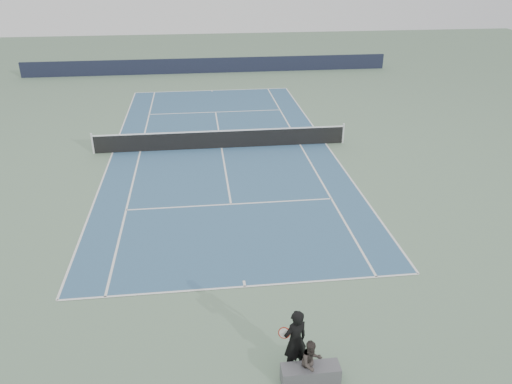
{
  "coord_description": "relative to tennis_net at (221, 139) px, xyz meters",
  "views": [
    {
      "loc": [
        -1.16,
        -24.13,
        9.13
      ],
      "look_at": [
        0.86,
        -7.64,
        1.1
      ],
      "focal_mm": 35.0,
      "sensor_mm": 36.0,
      "label": 1
    }
  ],
  "objects": [
    {
      "name": "tennis_net",
      "position": [
        0.0,
        0.0,
        0.0
      ],
      "size": [
        12.9,
        0.1,
        1.07
      ],
      "color": "silver",
      "rests_on": "ground"
    },
    {
      "name": "tennis_ball",
      "position": [
        1.27,
        -15.85,
        -0.47
      ],
      "size": [
        0.07,
        0.07,
        0.07
      ],
      "primitive_type": "sphere",
      "color": "yellow",
      "rests_on": "ground"
    },
    {
      "name": "court_surface",
      "position": [
        0.0,
        0.0,
        -0.5
      ],
      "size": [
        10.97,
        23.77,
        0.01
      ],
      "primitive_type": "cube",
      "color": "#355B7D",
      "rests_on": "ground"
    },
    {
      "name": "tennis_player",
      "position": [
        0.86,
        -15.27,
        0.37
      ],
      "size": [
        0.84,
        0.68,
        1.74
      ],
      "color": "black",
      "rests_on": "ground"
    },
    {
      "name": "windscreen_far",
      "position": [
        0.0,
        17.88,
        0.1
      ],
      "size": [
        30.0,
        0.25,
        1.2
      ],
      "primitive_type": "cube",
      "color": "black",
      "rests_on": "ground"
    },
    {
      "name": "ground",
      "position": [
        0.0,
        0.0,
        -0.5
      ],
      "size": [
        80.0,
        80.0,
        0.0
      ],
      "primitive_type": "plane",
      "color": "slate"
    },
    {
      "name": "spectator_bench",
      "position": [
        1.15,
        -15.71,
        -0.09
      ],
      "size": [
        1.45,
        0.9,
        1.18
      ],
      "color": "#535358",
      "rests_on": "ground"
    }
  ]
}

